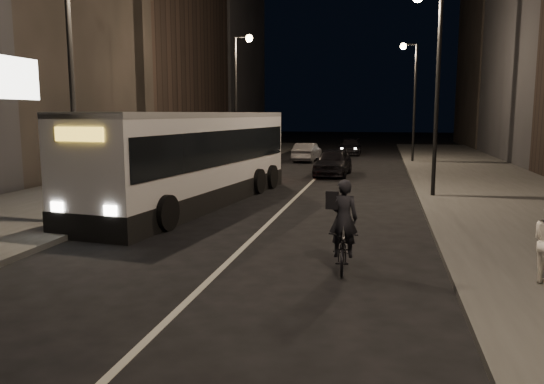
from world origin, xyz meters
The scene contains 13 objects.
ground centered at (0.00, 0.00, 0.00)m, with size 180.00×180.00×0.00m, color black.
sidewalk_right centered at (8.50, 14.00, 0.08)m, with size 7.00×70.00×0.16m, color #383835.
sidewalk_left centered at (-8.50, 14.00, 0.08)m, with size 7.00×70.00×0.16m, color #383835.
building_row_left centered at (-16.00, 28.50, 11.00)m, with size 8.00×61.00×22.00m, color black.
streetlight_right_mid centered at (5.33, 12.00, 5.36)m, with size 1.20×0.44×8.12m.
streetlight_right_far centered at (5.33, 28.00, 5.36)m, with size 1.20×0.44×8.12m.
streetlight_left_near centered at (-5.33, 4.00, 5.36)m, with size 1.20×0.44×8.12m.
streetlight_left_far centered at (-5.33, 22.00, 5.36)m, with size 1.20×0.44×8.12m.
city_bus centered at (-3.60, 8.90, 1.93)m, with size 4.42×13.38×3.55m.
cyclist_on_bicycle centered at (2.72, 1.15, 0.70)m, with size 0.74×1.85×2.09m.
car_near centered at (0.80, 19.43, 0.77)m, with size 1.83×4.55×1.55m, color black.
car_mid centered at (-1.89, 27.92, 0.68)m, with size 1.43×4.11×1.35m, color #3F3F42.
car_far centered at (0.80, 35.11, 0.66)m, with size 1.85×4.54×1.32m, color black.
Camera 1 is at (3.52, -10.50, 3.52)m, focal length 35.00 mm.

